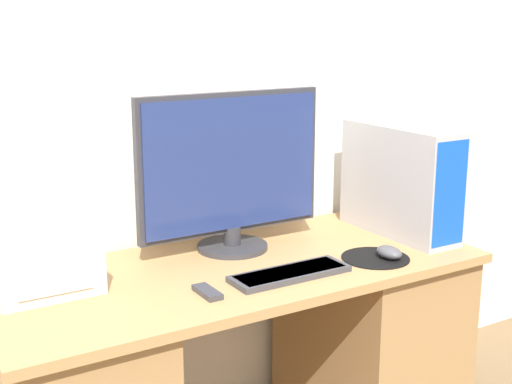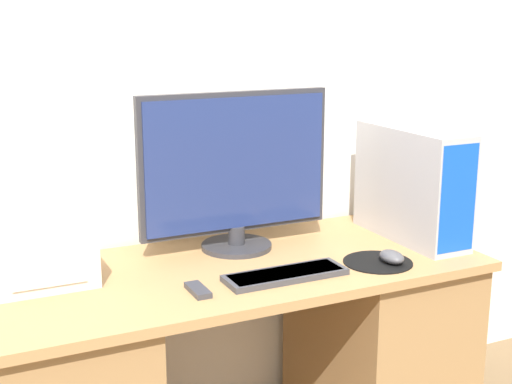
{
  "view_description": "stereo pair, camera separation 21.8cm",
  "coord_description": "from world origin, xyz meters",
  "px_view_note": "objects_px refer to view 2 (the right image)",
  "views": [
    {
      "loc": [
        -1.03,
        -1.48,
        1.47
      ],
      "look_at": [
        0.07,
        0.33,
        0.95
      ],
      "focal_mm": 50.0,
      "sensor_mm": 36.0,
      "label": 1
    },
    {
      "loc": [
        -0.84,
        -1.59,
        1.47
      ],
      "look_at": [
        0.07,
        0.33,
        0.95
      ],
      "focal_mm": 50.0,
      "sensor_mm": 36.0,
      "label": 2
    }
  ],
  "objects_px": {
    "monitor": "(236,169)",
    "keyboard": "(285,274)",
    "mouse": "(392,257)",
    "remote_control": "(198,290)",
    "computer_tower": "(412,184)",
    "printer": "(42,258)"
  },
  "relations": [
    {
      "from": "remote_control",
      "to": "monitor",
      "type": "bearing_deg",
      "value": 51.03
    },
    {
      "from": "monitor",
      "to": "mouse",
      "type": "height_order",
      "value": "monitor"
    },
    {
      "from": "monitor",
      "to": "printer",
      "type": "relative_size",
      "value": 2.27
    },
    {
      "from": "mouse",
      "to": "remote_control",
      "type": "height_order",
      "value": "mouse"
    },
    {
      "from": "computer_tower",
      "to": "printer",
      "type": "xyz_separation_m",
      "value": [
        -1.23,
        0.11,
        -0.12
      ]
    },
    {
      "from": "mouse",
      "to": "monitor",
      "type": "bearing_deg",
      "value": 136.51
    },
    {
      "from": "printer",
      "to": "computer_tower",
      "type": "bearing_deg",
      "value": -5.16
    },
    {
      "from": "remote_control",
      "to": "mouse",
      "type": "bearing_deg",
      "value": -3.26
    },
    {
      "from": "mouse",
      "to": "computer_tower",
      "type": "height_order",
      "value": "computer_tower"
    },
    {
      "from": "printer",
      "to": "monitor",
      "type": "bearing_deg",
      "value": 4.15
    },
    {
      "from": "monitor",
      "to": "computer_tower",
      "type": "distance_m",
      "value": 0.62
    },
    {
      "from": "monitor",
      "to": "printer",
      "type": "bearing_deg",
      "value": -175.85
    },
    {
      "from": "keyboard",
      "to": "mouse",
      "type": "xyz_separation_m",
      "value": [
        0.36,
        -0.04,
        0.01
      ]
    },
    {
      "from": "mouse",
      "to": "printer",
      "type": "xyz_separation_m",
      "value": [
        -1.01,
        0.31,
        0.05
      ]
    },
    {
      "from": "computer_tower",
      "to": "printer",
      "type": "relative_size",
      "value": 1.64
    },
    {
      "from": "monitor",
      "to": "remote_control",
      "type": "relative_size",
      "value": 5.81
    },
    {
      "from": "monitor",
      "to": "keyboard",
      "type": "relative_size",
      "value": 1.76
    },
    {
      "from": "computer_tower",
      "to": "mouse",
      "type": "bearing_deg",
      "value": -138.09
    },
    {
      "from": "computer_tower",
      "to": "printer",
      "type": "distance_m",
      "value": 1.24
    },
    {
      "from": "keyboard",
      "to": "computer_tower",
      "type": "distance_m",
      "value": 0.62
    },
    {
      "from": "mouse",
      "to": "remote_control",
      "type": "bearing_deg",
      "value": 176.74
    },
    {
      "from": "mouse",
      "to": "computer_tower",
      "type": "relative_size",
      "value": 0.2
    }
  ]
}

